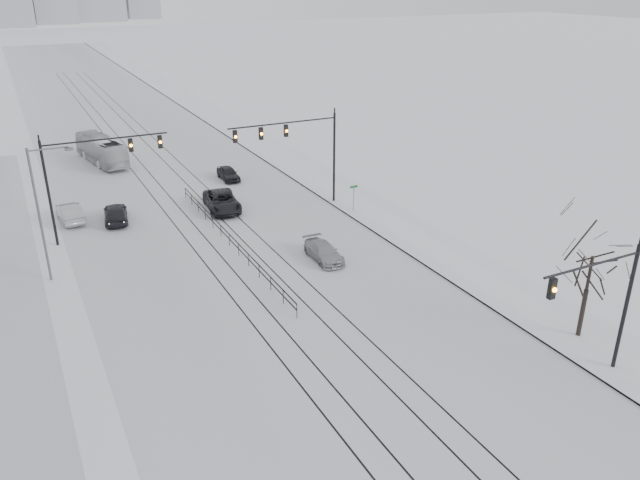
{
  "coord_description": "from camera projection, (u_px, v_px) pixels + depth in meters",
  "views": [
    {
      "loc": [
        -13.26,
        -11.24,
        18.81
      ],
      "look_at": [
        3.17,
        21.25,
        3.2
      ],
      "focal_mm": 35.0,
      "sensor_mm": 36.0,
      "label": 1
    }
  ],
  "objects": [
    {
      "name": "sedan_nb_right",
      "position": [
        324.0,
        252.0,
        44.19
      ],
      "size": [
        1.78,
        4.22,
        1.22
      ],
      "primitive_type": "imported",
      "rotation": [
        0.0,
        0.0,
        -0.02
      ],
      "color": "#9A9DA2",
      "rests_on": "ground"
    },
    {
      "name": "sedan_nb_front",
      "position": [
        222.0,
        201.0,
        53.49
      ],
      "size": [
        3.28,
        5.9,
        1.56
      ],
      "primitive_type": "imported",
      "rotation": [
        0.0,
        0.0,
        -0.13
      ],
      "color": "black",
      "rests_on": "ground"
    },
    {
      "name": "street_light_west",
      "position": [
        43.0,
        206.0,
        39.62
      ],
      "size": [
        2.73,
        0.25,
        9.0
      ],
      "color": "#595B60",
      "rests_on": "ground"
    },
    {
      "name": "bare_tree",
      "position": [
        591.0,
        265.0,
        33.22
      ],
      "size": [
        4.4,
        4.4,
        6.1
      ],
      "color": "black",
      "rests_on": "ground"
    },
    {
      "name": "sedan_sb_outer",
      "position": [
        70.0,
        213.0,
        51.06
      ],
      "size": [
        1.97,
        4.69,
        1.51
      ],
      "primitive_type": "imported",
      "rotation": [
        0.0,
        0.0,
        3.23
      ],
      "color": "#A1A5A9",
      "rests_on": "ground"
    },
    {
      "name": "box_truck",
      "position": [
        101.0,
        150.0,
        66.61
      ],
      "size": [
        4.08,
        10.35,
        2.81
      ],
      "primitive_type": "imported",
      "rotation": [
        0.0,
        0.0,
        3.32
      ],
      "color": "#B3B5B7",
      "rests_on": "ground"
    },
    {
      "name": "sedan_sb_inner",
      "position": [
        116.0,
        213.0,
        50.94
      ],
      "size": [
        2.48,
        4.76,
        1.55
      ],
      "primitive_type": "imported",
      "rotation": [
        0.0,
        0.0,
        2.99
      ],
      "color": "black",
      "rests_on": "ground"
    },
    {
      "name": "street_sign",
      "position": [
        354.0,
        195.0,
        52.64
      ],
      "size": [
        0.7,
        0.06,
        2.4
      ],
      "color": "#595B60",
      "rests_on": "ground"
    },
    {
      "name": "traffic_mast_near",
      "position": [
        606.0,
        298.0,
        29.72
      ],
      "size": [
        6.1,
        0.37,
        7.0
      ],
      "color": "black",
      "rests_on": "ground"
    },
    {
      "name": "road",
      "position": [
        143.0,
        152.0,
        71.34
      ],
      "size": [
        22.0,
        260.0,
        0.02
      ],
      "primitive_type": "cube",
      "color": "silver",
      "rests_on": "ground"
    },
    {
      "name": "median_fence",
      "position": [
        229.0,
        239.0,
        46.53
      ],
      "size": [
        0.06,
        24.0,
        1.0
      ],
      "color": "black",
      "rests_on": "ground"
    },
    {
      "name": "sedan_nb_far",
      "position": [
        228.0,
        174.0,
        61.37
      ],
      "size": [
        1.56,
        3.81,
        1.29
      ],
      "primitive_type": "imported",
      "rotation": [
        0.0,
        0.0,
        -0.01
      ],
      "color": "black",
      "rests_on": "ground"
    },
    {
      "name": "traffic_mast_nw",
      "position": [
        88.0,
        168.0,
        45.92
      ],
      "size": [
        9.1,
        0.37,
        8.0
      ],
      "color": "black",
      "rests_on": "ground"
    },
    {
      "name": "tram_rails",
      "position": [
        192.0,
        205.0,
        54.93
      ],
      "size": [
        5.3,
        180.0,
        0.01
      ],
      "color": "black",
      "rests_on": "ground"
    },
    {
      "name": "traffic_mast_ne",
      "position": [
        299.0,
        143.0,
        51.94
      ],
      "size": [
        9.6,
        0.37,
        8.0
      ],
      "color": "black",
      "rests_on": "ground"
    },
    {
      "name": "curb",
      "position": [
        234.0,
        140.0,
        75.9
      ],
      "size": [
        0.1,
        260.0,
        0.12
      ],
      "primitive_type": "cube",
      "color": "gray",
      "rests_on": "ground"
    },
    {
      "name": "sidewalk_east",
      "position": [
        253.0,
        138.0,
        76.91
      ],
      "size": [
        5.0,
        260.0,
        0.16
      ],
      "primitive_type": "cube",
      "color": "white",
      "rests_on": "ground"
    }
  ]
}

